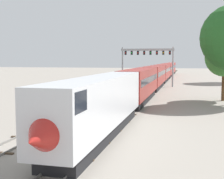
% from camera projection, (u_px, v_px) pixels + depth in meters
% --- Properties ---
extents(ground_plane, '(400.00, 400.00, 0.00)m').
position_uv_depth(ground_plane, '(57.00, 148.00, 21.48)').
color(ground_plane, gray).
extents(track_main, '(2.60, 200.00, 0.16)m').
position_uv_depth(track_main, '(160.00, 83.00, 79.00)').
color(track_main, slate).
rests_on(track_main, ground).
extents(track_near, '(2.60, 160.00, 0.16)m').
position_uv_depth(track_near, '(124.00, 90.00, 60.97)').
color(track_near, slate).
rests_on(track_near, ground).
extents(passenger_train, '(3.04, 127.59, 4.80)m').
position_uv_depth(passenger_train, '(160.00, 74.00, 76.37)').
color(passenger_train, silver).
rests_on(passenger_train, ground).
extents(signal_gantry, '(12.10, 0.49, 8.95)m').
position_uv_depth(signal_gantry, '(147.00, 57.00, 69.95)').
color(signal_gantry, '#999BA0').
rests_on(signal_gantry, ground).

